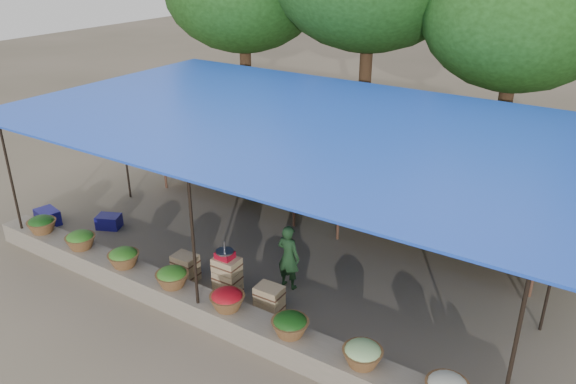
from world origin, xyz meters
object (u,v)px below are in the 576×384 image
Objects in this scene: vendor_seated at (288,257)px; blue_crate_back at (109,222)px; crate_counter at (226,280)px; blue_crate_front at (48,217)px; weighing_scale at (225,254)px.

blue_crate_back is (-4.59, -0.22, -0.47)m from vendor_seated.
crate_counter reaches higher than blue_crate_front.
vendor_seated is at bearing -22.13° from blue_crate_back.
blue_crate_back is at bearing 5.50° from vendor_seated.
weighing_scale is at bearing 180.00° from crate_counter.
blue_crate_front is 1.44m from blue_crate_back.
vendor_seated is at bearing 47.77° from weighing_scale.
weighing_scale is at bearing 12.63° from blue_crate_front.
crate_counter is 4.74× the size of blue_crate_back.
weighing_scale reaches higher than blue_crate_front.
blue_crate_front is at bearing 179.96° from crate_counter.
crate_counter is 7.13× the size of weighing_scale.
weighing_scale is 1.17m from vendor_seated.
vendor_seated reaches higher than crate_counter.
weighing_scale is 0.66× the size of blue_crate_back.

